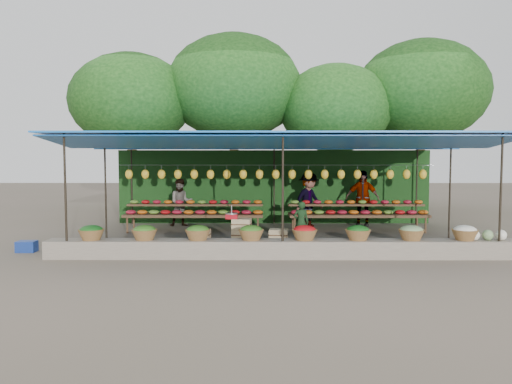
{
  "coord_description": "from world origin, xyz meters",
  "views": [
    {
      "loc": [
        -0.55,
        -13.85,
        2.26
      ],
      "look_at": [
        -0.6,
        0.2,
        1.28
      ],
      "focal_mm": 35.0,
      "sensor_mm": 36.0,
      "label": 1
    }
  ],
  "objects_px": {
    "vendor_seated": "(301,222)",
    "weighing_scale": "(232,216)",
    "blue_crate_front": "(116,249)",
    "crate_counter": "(240,237)",
    "blue_crate_back": "(27,246)"
  },
  "relations": [
    {
      "from": "blue_crate_front",
      "to": "crate_counter",
      "type": "bearing_deg",
      "value": 28.4
    },
    {
      "from": "crate_counter",
      "to": "vendor_seated",
      "type": "xyz_separation_m",
      "value": [
        1.55,
        0.91,
        0.25
      ]
    },
    {
      "from": "weighing_scale",
      "to": "vendor_seated",
      "type": "bearing_deg",
      "value": 27.19
    },
    {
      "from": "vendor_seated",
      "to": "blue_crate_front",
      "type": "distance_m",
      "value": 4.7
    },
    {
      "from": "vendor_seated",
      "to": "weighing_scale",
      "type": "bearing_deg",
      "value": 30.32
    },
    {
      "from": "crate_counter",
      "to": "blue_crate_back",
      "type": "relative_size",
      "value": 5.46
    },
    {
      "from": "crate_counter",
      "to": "blue_crate_front",
      "type": "relative_size",
      "value": 4.48
    },
    {
      "from": "weighing_scale",
      "to": "blue_crate_front",
      "type": "xyz_separation_m",
      "value": [
        -2.63,
        -0.71,
        -0.69
      ]
    },
    {
      "from": "crate_counter",
      "to": "blue_crate_back",
      "type": "distance_m",
      "value": 5.11
    },
    {
      "from": "crate_counter",
      "to": "weighing_scale",
      "type": "relative_size",
      "value": 7.4
    },
    {
      "from": "blue_crate_back",
      "to": "crate_counter",
      "type": "bearing_deg",
      "value": 1.23
    },
    {
      "from": "weighing_scale",
      "to": "blue_crate_front",
      "type": "height_order",
      "value": "weighing_scale"
    },
    {
      "from": "weighing_scale",
      "to": "blue_crate_front",
      "type": "relative_size",
      "value": 0.61
    },
    {
      "from": "crate_counter",
      "to": "blue_crate_back",
      "type": "xyz_separation_m",
      "value": [
        -5.1,
        -0.25,
        -0.18
      ]
    },
    {
      "from": "weighing_scale",
      "to": "vendor_seated",
      "type": "distance_m",
      "value": 2.01
    }
  ]
}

